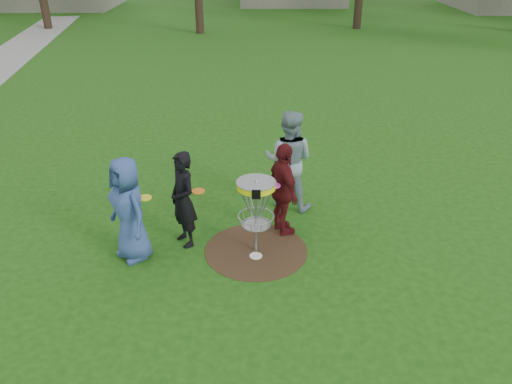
{
  "coord_description": "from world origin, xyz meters",
  "views": [
    {
      "loc": [
        -0.04,
        -7.27,
        4.93
      ],
      "look_at": [
        0.0,
        0.3,
        1.0
      ],
      "focal_mm": 35.0,
      "sensor_mm": 36.0,
      "label": 1
    }
  ],
  "objects_px": {
    "player_blue": "(129,209)",
    "disc_golf_basket": "(256,199)",
    "player_black": "(183,200)",
    "player_grey": "(289,160)",
    "player_maroon": "(283,190)"
  },
  "relations": [
    {
      "from": "player_maroon",
      "to": "player_grey",
      "type": "bearing_deg",
      "value": -29.73
    },
    {
      "from": "player_blue",
      "to": "disc_golf_basket",
      "type": "distance_m",
      "value": 2.1
    },
    {
      "from": "player_blue",
      "to": "disc_golf_basket",
      "type": "height_order",
      "value": "player_blue"
    },
    {
      "from": "player_black",
      "to": "player_grey",
      "type": "relative_size",
      "value": 0.86
    },
    {
      "from": "player_blue",
      "to": "player_grey",
      "type": "bearing_deg",
      "value": 80.66
    },
    {
      "from": "player_black",
      "to": "disc_golf_basket",
      "type": "distance_m",
      "value": 1.29
    },
    {
      "from": "player_blue",
      "to": "player_maroon",
      "type": "height_order",
      "value": "player_blue"
    },
    {
      "from": "player_grey",
      "to": "player_maroon",
      "type": "xyz_separation_m",
      "value": [
        -0.15,
        -1.0,
        -0.13
      ]
    },
    {
      "from": "player_grey",
      "to": "player_maroon",
      "type": "bearing_deg",
      "value": 98.18
    },
    {
      "from": "player_black",
      "to": "disc_golf_basket",
      "type": "bearing_deg",
      "value": 44.71
    },
    {
      "from": "player_grey",
      "to": "disc_golf_basket",
      "type": "distance_m",
      "value": 1.74
    },
    {
      "from": "player_black",
      "to": "player_grey",
      "type": "xyz_separation_m",
      "value": [
        1.9,
        1.34,
        0.14
      ]
    },
    {
      "from": "player_maroon",
      "to": "disc_golf_basket",
      "type": "distance_m",
      "value": 0.8
    },
    {
      "from": "player_blue",
      "to": "player_maroon",
      "type": "relative_size",
      "value": 1.04
    },
    {
      "from": "player_blue",
      "to": "player_grey",
      "type": "distance_m",
      "value": 3.25
    }
  ]
}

